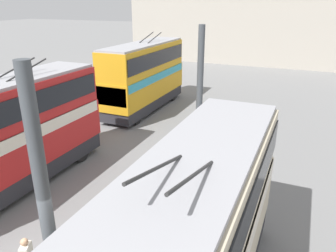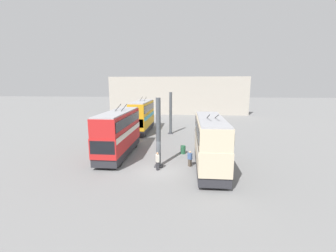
# 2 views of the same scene
# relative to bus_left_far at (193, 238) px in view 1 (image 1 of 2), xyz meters

# --- Properties ---
(depot_back_wall) EXTENTS (0.50, 36.00, 9.73)m
(depot_back_wall) POSITION_rel_bus_left_far_xyz_m (37.80, 4.81, 2.11)
(depot_back_wall) COLOR #A8A093
(depot_back_wall) RESTS_ON ground_plane
(support_column_near) EXTENTS (0.79, 0.79, 6.61)m
(support_column_near) POSITION_rel_bus_left_far_xyz_m (0.18, 4.81, 0.43)
(support_column_near) COLOR #42474C
(support_column_near) RESTS_ON ground_plane
(support_column_far) EXTENTS (0.79, 0.79, 6.61)m
(support_column_far) POSITION_rel_bus_left_far_xyz_m (14.90, 4.81, 0.43)
(support_column_far) COLOR #42474C
(support_column_far) RESTS_ON ground_plane
(bus_left_far) EXTENTS (9.44, 2.54, 5.46)m
(bus_left_far) POSITION_rel_bus_left_far_xyz_m (0.00, 0.00, 0.00)
(bus_left_far) COLOR black
(bus_left_far) RESTS_ON ground_plane
(bus_right_near) EXTENTS (9.75, 2.54, 5.54)m
(bus_right_near) POSITION_rel_bus_left_far_xyz_m (3.24, 9.62, 0.06)
(bus_right_near) COLOR black
(bus_right_near) RESTS_ON ground_plane
(bus_right_mid) EXTENTS (9.46, 2.54, 5.71)m
(bus_right_mid) POSITION_rel_bus_left_far_xyz_m (15.93, 9.62, 0.13)
(bus_right_mid) COLOR black
(bus_right_mid) RESTS_ON ground_plane
(oil_drum) EXTENTS (0.59, 0.59, 0.93)m
(oil_drum) POSITION_rel_bus_left_far_xyz_m (4.45, 2.56, -2.29)
(oil_drum) COLOR #235638
(oil_drum) RESTS_ON ground_plane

